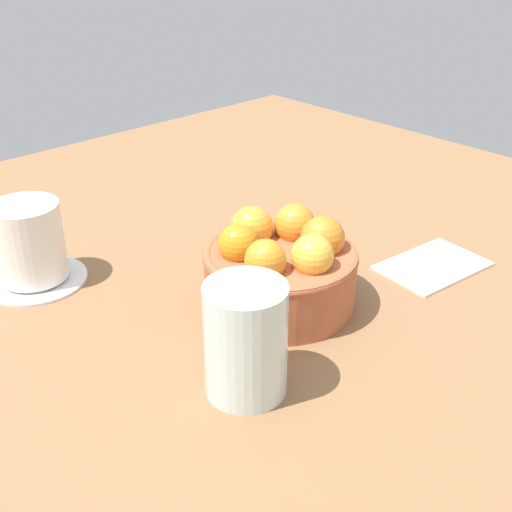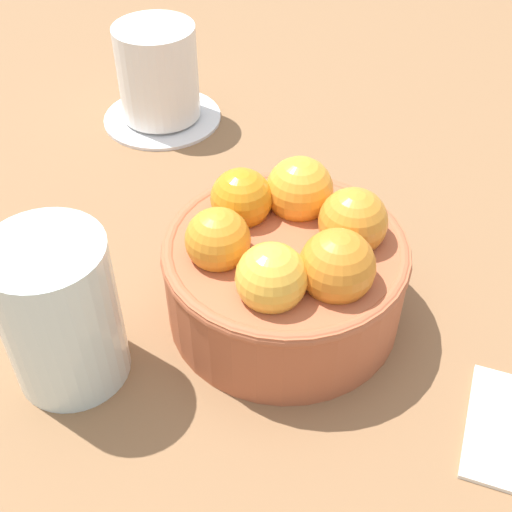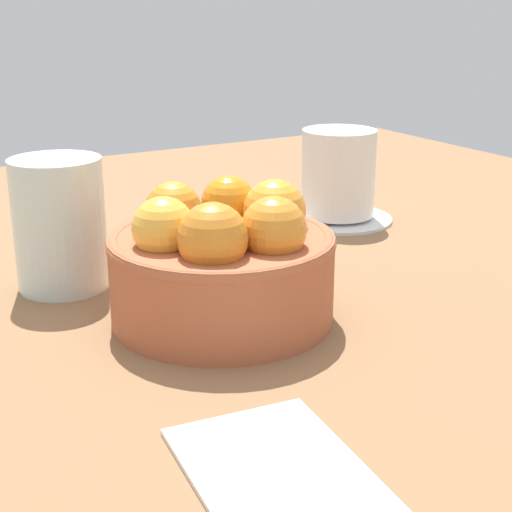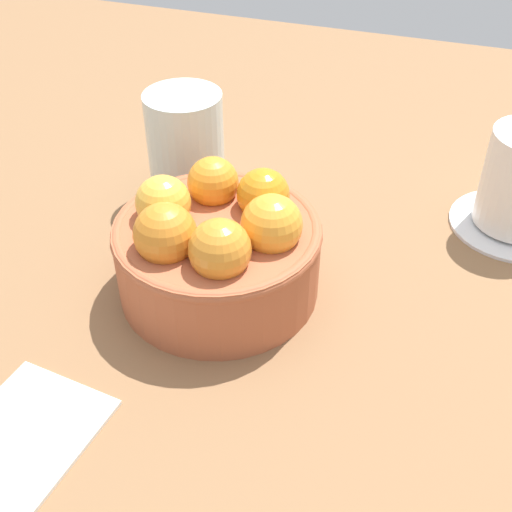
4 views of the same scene
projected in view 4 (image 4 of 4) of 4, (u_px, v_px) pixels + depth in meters
ground_plane at (221, 309)px, 51.60cm from camera, size 114.48×117.98×4.29cm
terracotta_bowl at (218, 247)px, 47.61cm from camera, size 15.12×15.12×9.17cm
water_glass at (186, 146)px, 57.42cm from camera, size 6.71×6.71×9.77cm
folded_napkin at (10, 449)px, 38.70cm from camera, size 12.42×8.98×0.60cm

